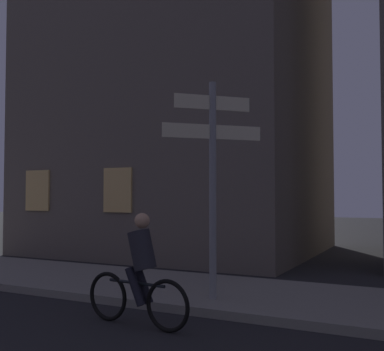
{
  "coord_description": "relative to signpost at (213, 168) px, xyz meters",
  "views": [
    {
      "loc": [
        2.67,
        -0.75,
        1.87
      ],
      "look_at": [
        -0.91,
        6.35,
        2.2
      ],
      "focal_mm": 44.05,
      "sensor_mm": 36.0,
      "label": 1
    }
  ],
  "objects": [
    {
      "name": "signpost",
      "position": [
        0.0,
        0.0,
        0.0
      ],
      "size": [
        1.26,
        1.26,
        3.64
      ],
      "color": "gray",
      "rests_on": "sidewalk_kerb"
    },
    {
      "name": "cyclist",
      "position": [
        -0.46,
        -1.53,
        -1.57
      ],
      "size": [
        1.82,
        0.37,
        1.61
      ],
      "color": "black",
      "rests_on": "ground_plane"
    },
    {
      "name": "sidewalk_kerb",
      "position": [
        0.58,
        0.79,
        -2.24
      ],
      "size": [
        40.0,
        2.9,
        0.14
      ],
      "primitive_type": "cube",
      "color": "gray",
      "rests_on": "ground_plane"
    }
  ]
}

